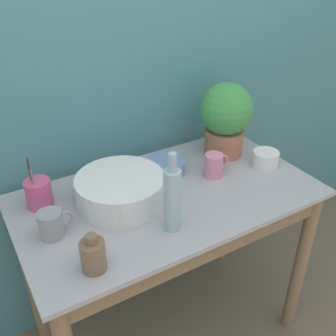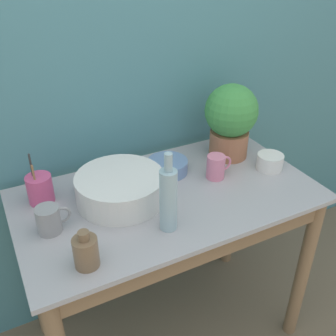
# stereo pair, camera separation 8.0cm
# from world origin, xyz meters

# --- Properties ---
(wall_back) EXTENTS (6.00, 0.05, 2.40)m
(wall_back) POSITION_xyz_m (0.00, 0.72, 1.20)
(wall_back) COLOR teal
(wall_back) RESTS_ON ground_plane
(counter_table) EXTENTS (1.19, 0.66, 0.83)m
(counter_table) POSITION_xyz_m (0.00, 0.31, 0.65)
(counter_table) COLOR #846647
(counter_table) RESTS_ON ground_plane
(potted_plant) EXTENTS (0.24, 0.24, 0.34)m
(potted_plant) POSITION_xyz_m (0.39, 0.49, 1.02)
(potted_plant) COLOR #A36647
(potted_plant) RESTS_ON counter_table
(bowl_wash_large) EXTENTS (0.34, 0.34, 0.11)m
(bowl_wash_large) POSITION_xyz_m (-0.18, 0.38, 0.89)
(bowl_wash_large) COLOR silver
(bowl_wash_large) RESTS_ON counter_table
(bottle_tall) EXTENTS (0.06, 0.06, 0.30)m
(bottle_tall) POSITION_xyz_m (-0.09, 0.15, 0.96)
(bottle_tall) COLOR #93B2BC
(bottle_tall) RESTS_ON counter_table
(bottle_short) EXTENTS (0.08, 0.08, 0.13)m
(bottle_short) POSITION_xyz_m (-0.40, 0.10, 0.89)
(bottle_short) COLOR brown
(bottle_short) RESTS_ON counter_table
(mug_grey) EXTENTS (0.12, 0.08, 0.10)m
(mug_grey) POSITION_xyz_m (-0.46, 0.32, 0.88)
(mug_grey) COLOR gray
(mug_grey) RESTS_ON counter_table
(mug_pink) EXTENTS (0.12, 0.08, 0.10)m
(mug_pink) POSITION_xyz_m (0.24, 0.35, 0.88)
(mug_pink) COLOR pink
(mug_pink) RESTS_ON counter_table
(bowl_small_blue) EXTENTS (0.17, 0.17, 0.06)m
(bowl_small_blue) POSITION_xyz_m (0.07, 0.48, 0.86)
(bowl_small_blue) COLOR #6684B2
(bowl_small_blue) RESTS_ON counter_table
(bowl_small_enamel_white) EXTENTS (0.11, 0.11, 0.07)m
(bowl_small_enamel_white) POSITION_xyz_m (0.48, 0.30, 0.87)
(bowl_small_enamel_white) COLOR silver
(bowl_small_enamel_white) RESTS_ON counter_table
(utensil_cup) EXTENTS (0.10, 0.10, 0.21)m
(utensil_cup) POSITION_xyz_m (-0.45, 0.51, 0.89)
(utensil_cup) COLOR #CC4C7F
(utensil_cup) RESTS_ON counter_table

